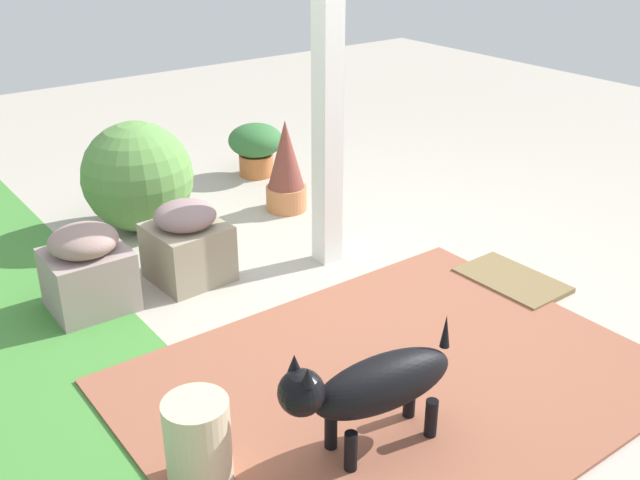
% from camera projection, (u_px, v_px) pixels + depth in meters
% --- Properties ---
extents(ground_plane, '(12.00, 12.00, 0.00)m').
position_uv_depth(ground_plane, '(338.00, 298.00, 4.19)').
color(ground_plane, '#AFA697').
extents(brick_path, '(1.80, 2.40, 0.02)m').
position_uv_depth(brick_path, '(394.00, 382.00, 3.46)').
color(brick_path, '#92543D').
rests_on(brick_path, ground).
extents(porch_pillar, '(0.14, 0.14, 2.50)m').
position_uv_depth(porch_pillar, '(328.00, 59.00, 4.11)').
color(porch_pillar, white).
rests_on(porch_pillar, ground).
extents(stone_planter_mid, '(0.45, 0.44, 0.49)m').
position_uv_depth(stone_planter_mid, '(187.00, 243.00, 4.31)').
color(stone_planter_mid, gray).
rests_on(stone_planter_mid, ground).
extents(stone_planter_far, '(0.41, 0.44, 0.49)m').
position_uv_depth(stone_planter_far, '(88.00, 269.00, 4.00)').
color(stone_planter_far, gray).
rests_on(stone_planter_far, ground).
extents(round_shrub, '(0.74, 0.74, 0.74)m').
position_uv_depth(round_shrub, '(138.00, 177.00, 4.93)').
color(round_shrub, '#5A8D43').
rests_on(round_shrub, ground).
extents(terracotta_pot_spiky, '(0.29, 0.29, 0.67)m').
position_uv_depth(terracotta_pot_spiky, '(286.00, 168.00, 5.24)').
color(terracotta_pot_spiky, '#C7794B').
rests_on(terracotta_pot_spiky, ground).
extents(terracotta_pot_broad, '(0.44, 0.44, 0.43)m').
position_uv_depth(terracotta_pot_broad, '(256.00, 145.00, 5.93)').
color(terracotta_pot_broad, '#B66737').
rests_on(terracotta_pot_broad, ground).
extents(dog, '(0.28, 0.80, 0.54)m').
position_uv_depth(dog, '(372.00, 386.00, 2.92)').
color(dog, black).
rests_on(dog, ground).
extents(ceramic_urn, '(0.25, 0.25, 0.39)m').
position_uv_depth(ceramic_urn, '(198.00, 445.00, 2.78)').
color(ceramic_urn, '#C9B696').
rests_on(ceramic_urn, ground).
extents(doormat, '(0.62, 0.39, 0.03)m').
position_uv_depth(doormat, '(512.00, 280.00, 4.35)').
color(doormat, olive).
rests_on(doormat, ground).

